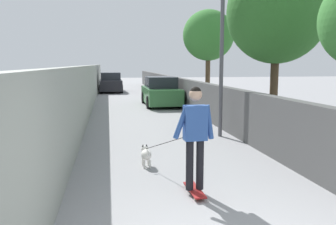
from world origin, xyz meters
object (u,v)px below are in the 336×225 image
tree_right_near (277,12)px  person_skateboarder (195,130)px  lamp_post (222,36)px  tree_right_far (208,36)px  skateboard (195,190)px  dog (146,154)px  car_far (111,83)px  car_near (161,92)px

tree_right_near → person_skateboarder: bearing=142.5°
tree_right_near → lamp_post: 2.22m
tree_right_near → tree_right_far: 5.55m
tree_right_far → skateboard: 11.66m
dog → lamp_post: bearing=-42.5°
car_far → tree_right_near: bearing=-163.7°
person_skateboarder → dog: bearing=19.9°
dog → car_near: car_near is taller
dog → car_near: size_ratio=0.50×
dog → car_far: (21.03, 0.57, 0.44)m
lamp_post → person_skateboarder: size_ratio=2.53×
lamp_post → skateboard: (-4.59, 1.95, -2.97)m
tree_right_far → car_far: size_ratio=1.10×
lamp_post → person_skateboarder: bearing=157.0°
tree_right_near → dog: 6.72m
tree_right_near → tree_right_far: tree_right_near is taller
tree_right_far → dog: (-8.88, 3.92, -3.25)m
tree_right_far → skateboard: size_ratio=5.88×
skateboard → car_far: 22.84m
tree_right_far → person_skateboarder: bearing=162.9°
tree_right_near → dog: tree_right_near is taller
tree_right_far → skateboard: tree_right_far is taller
car_near → person_skateboarder: bearing=174.0°
skateboard → dog: (1.76, 0.64, 0.21)m
tree_right_near → car_far: 18.65m
lamp_post → person_skateboarder: lamp_post is taller
tree_right_near → skateboard: 7.50m
tree_right_far → person_skateboarder: size_ratio=2.69×
car_near → dog: bearing=169.9°
dog → car_far: 21.04m
tree_right_far → car_far: 13.26m
tree_right_far → person_skateboarder: 11.40m
car_far → tree_right_far: bearing=-159.7°
tree_right_far → dog: bearing=156.2°
person_skateboarder → tree_right_far: bearing=-17.1°
dog → car_far: size_ratio=0.48×
person_skateboarder → car_far: person_skateboarder is taller
tree_right_near → lamp_post: bearing=105.4°
tree_right_near → car_far: tree_right_near is taller
dog → car_near: bearing=-10.1°
tree_right_near → lamp_post: (-0.55, 1.99, -0.81)m
tree_right_far → car_near: bearing=40.3°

